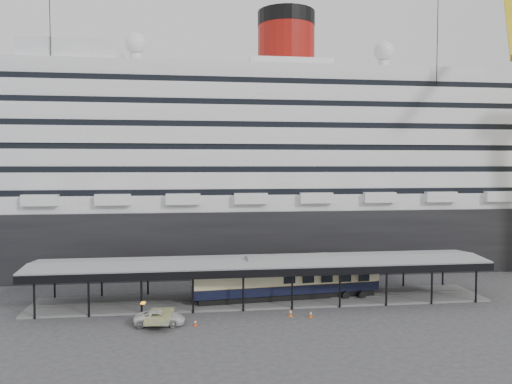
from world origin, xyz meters
TOP-DOWN VIEW (x-y plane):
  - ground at (0.00, 0.00)m, footprint 200.00×200.00m
  - cruise_ship at (0.05, 32.00)m, footprint 130.00×30.00m
  - platform_canopy at (0.00, 5.00)m, footprint 56.00×9.18m
  - port_truck at (-12.18, -2.92)m, footprint 5.52×2.87m
  - pullman_carriage at (3.07, 5.00)m, footprint 23.84×5.35m
  - traffic_cone_left at (-8.46, -3.78)m, footprint 0.45×0.45m
  - traffic_cone_mid at (4.30, -2.51)m, footprint 0.43×0.43m
  - traffic_cone_right at (2.16, -1.78)m, footprint 0.55×0.55m

SIDE VIEW (x-z plane):
  - ground at x=0.00m, z-range 0.00..0.00m
  - traffic_cone_left at x=-8.46m, z-range 0.00..0.70m
  - traffic_cone_mid at x=4.30m, z-range 0.00..0.81m
  - traffic_cone_right at x=2.16m, z-range 0.00..0.84m
  - port_truck at x=-12.18m, z-range 0.00..1.49m
  - platform_canopy at x=0.00m, z-range -0.29..5.01m
  - pullman_carriage at x=3.07m, z-range -8.81..14.42m
  - cruise_ship at x=0.05m, z-range -3.60..40.30m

